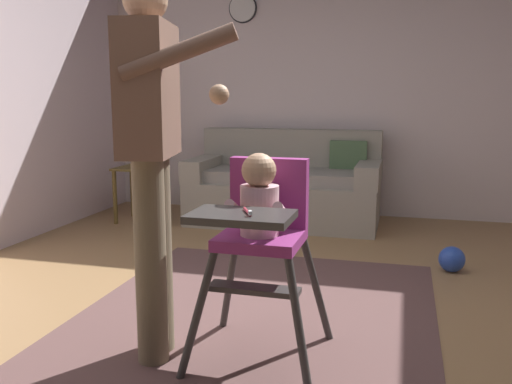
# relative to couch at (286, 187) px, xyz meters

# --- Properties ---
(ground) EXTENTS (6.08, 7.52, 0.10)m
(ground) POSITION_rel_couch_xyz_m (0.29, -2.47, -0.38)
(ground) COLOR #9A754B
(wall_far) EXTENTS (5.28, 0.06, 2.79)m
(wall_far) POSITION_rel_couch_xyz_m (0.29, 0.52, 1.06)
(wall_far) COLOR silver
(wall_far) RESTS_ON ground
(area_rug) EXTENTS (1.91, 2.53, 0.01)m
(area_rug) POSITION_rel_couch_xyz_m (0.32, -2.39, -0.33)
(area_rug) COLOR brown
(area_rug) RESTS_ON ground
(couch) EXTENTS (1.75, 0.86, 0.86)m
(couch) POSITION_rel_couch_xyz_m (0.00, 0.00, 0.00)
(couch) COLOR gray
(couch) RESTS_ON ground
(high_chair) EXTENTS (0.62, 0.73, 0.95)m
(high_chair) POSITION_rel_couch_xyz_m (0.47, -2.74, 0.32)
(high_chair) COLOR #363433
(high_chair) RESTS_ON ground
(adult_standing) EXTENTS (0.58, 0.50, 1.68)m
(adult_standing) POSITION_rel_couch_xyz_m (-0.00, -2.83, 0.62)
(adult_standing) COLOR #6D624A
(adult_standing) RESTS_ON ground
(toy_ball) EXTENTS (0.18, 0.18, 0.18)m
(toy_ball) POSITION_rel_couch_xyz_m (1.41, -1.19, -0.24)
(toy_ball) COLOR #284CB7
(toy_ball) RESTS_ON ground
(side_table) EXTENTS (0.40, 0.40, 0.52)m
(side_table) POSITION_rel_couch_xyz_m (-1.35, -0.33, 0.05)
(side_table) COLOR brown
(side_table) RESTS_ON ground
(sippy_cup) EXTENTS (0.07, 0.07, 0.10)m
(sippy_cup) POSITION_rel_couch_xyz_m (-1.33, -0.33, 0.24)
(sippy_cup) COLOR orange
(sippy_cup) RESTS_ON side_table
(wall_clock) EXTENTS (0.29, 0.04, 0.29)m
(wall_clock) POSITION_rel_couch_xyz_m (-0.56, 0.48, 1.71)
(wall_clock) COLOR white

